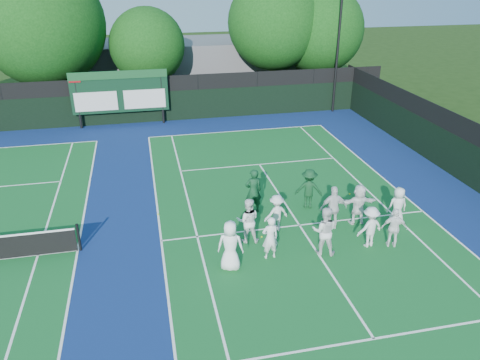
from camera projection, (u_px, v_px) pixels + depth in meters
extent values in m
plane|color=#19320D|center=(308.00, 238.00, 17.84)|extent=(120.00, 120.00, 0.00)
cube|color=navy|center=(147.00, 243.00, 17.56)|extent=(34.00, 32.00, 0.01)
cube|color=#135D25|center=(299.00, 225.00, 18.72)|extent=(10.97, 23.77, 0.00)
cube|color=white|center=(238.00, 131.00, 29.26)|extent=(10.97, 0.08, 0.00)
cube|color=white|center=(161.00, 241.00, 17.66)|extent=(0.08, 23.77, 0.00)
cube|color=white|center=(423.00, 211.00, 19.78)|extent=(0.08, 23.77, 0.00)
cube|color=white|center=(197.00, 237.00, 17.92)|extent=(0.08, 23.77, 0.00)
cube|color=white|center=(393.00, 214.00, 19.51)|extent=(0.08, 23.77, 0.00)
cube|color=white|center=(374.00, 339.00, 13.04)|extent=(8.23, 0.08, 0.00)
cube|color=white|center=(259.00, 164.00, 24.39)|extent=(8.23, 0.08, 0.00)
cube|color=white|center=(299.00, 225.00, 18.72)|extent=(0.08, 12.80, 0.00)
cube|color=white|center=(78.00, 250.00, 17.07)|extent=(0.08, 23.77, 0.00)
cube|color=white|center=(38.00, 255.00, 16.81)|extent=(0.08, 23.77, 0.00)
cube|color=black|center=(138.00, 108.00, 30.44)|extent=(34.00, 0.08, 2.00)
cube|color=black|center=(135.00, 85.00, 29.81)|extent=(34.00, 0.05, 1.00)
cylinder|color=black|center=(78.00, 101.00, 29.08)|extent=(0.16, 0.16, 3.50)
cylinder|color=black|center=(162.00, 97.00, 30.08)|extent=(0.16, 0.16, 3.50)
cube|color=black|center=(120.00, 92.00, 29.39)|extent=(6.00, 0.15, 2.60)
cube|color=#134420|center=(118.00, 75.00, 28.84)|extent=(6.00, 0.05, 0.50)
cube|color=silver|center=(96.00, 102.00, 29.22)|extent=(2.60, 0.04, 1.20)
cube|color=silver|center=(145.00, 99.00, 29.80)|extent=(2.60, 0.04, 1.20)
cube|color=maroon|center=(74.00, 78.00, 28.38)|extent=(0.70, 0.04, 0.50)
cube|color=slate|center=(185.00, 66.00, 37.89)|extent=(18.00, 6.00, 4.00)
cylinder|color=black|center=(339.00, 39.00, 31.11)|extent=(0.16, 0.16, 10.00)
cylinder|color=black|center=(79.00, 237.00, 16.87)|extent=(0.10, 0.10, 1.10)
cylinder|color=black|center=(54.00, 92.00, 32.27)|extent=(0.44, 0.44, 2.93)
sphere|color=#0D3B0F|center=(42.00, 24.00, 30.38)|extent=(8.10, 8.10, 8.10)
sphere|color=#0D3B0F|center=(54.00, 36.00, 31.10)|extent=(5.67, 5.67, 5.67)
cylinder|color=black|center=(151.00, 91.00, 33.65)|extent=(0.44, 0.44, 2.45)
sphere|color=#0D3B0F|center=(147.00, 46.00, 32.32)|extent=(5.19, 5.19, 5.19)
sphere|color=#0D3B0F|center=(156.00, 52.00, 32.92)|extent=(3.63, 3.63, 3.63)
cylinder|color=black|center=(272.00, 80.00, 35.25)|extent=(0.44, 0.44, 3.17)
sphere|color=#0D3B0F|center=(274.00, 23.00, 33.54)|extent=(6.68, 6.68, 6.68)
sphere|color=#0D3B0F|center=(281.00, 32.00, 34.20)|extent=(4.67, 4.67, 4.67)
cylinder|color=black|center=(317.00, 80.00, 36.03)|extent=(0.44, 0.44, 2.74)
sphere|color=#0D3B0F|center=(320.00, 29.00, 34.45)|extent=(6.39, 6.39, 6.39)
sphere|color=#0D3B0F|center=(326.00, 37.00, 35.10)|extent=(4.48, 4.48, 4.48)
sphere|color=#BDE01A|center=(262.00, 237.00, 17.88)|extent=(0.07, 0.07, 0.07)
sphere|color=#BDE01A|center=(350.00, 194.00, 21.23)|extent=(0.07, 0.07, 0.07)
sphere|color=#BDE01A|center=(158.00, 214.00, 19.48)|extent=(0.07, 0.07, 0.07)
sphere|color=#BDE01A|center=(369.00, 222.00, 18.91)|extent=(0.07, 0.07, 0.07)
imported|color=white|center=(230.00, 246.00, 15.70)|extent=(1.02, 0.81, 1.83)
imported|color=white|center=(270.00, 238.00, 16.34)|extent=(0.63, 0.44, 1.64)
imported|color=silver|center=(324.00, 231.00, 16.58)|extent=(1.09, 0.98, 1.84)
imported|color=silver|center=(370.00, 227.00, 17.05)|extent=(1.14, 0.81, 1.60)
imported|color=white|center=(394.00, 228.00, 17.03)|extent=(0.99, 0.67, 1.56)
imported|color=white|center=(248.00, 220.00, 17.31)|extent=(0.97, 0.82, 1.77)
imported|color=silver|center=(276.00, 213.00, 18.06)|extent=(1.09, 0.76, 1.53)
imported|color=silver|center=(333.00, 208.00, 18.16)|extent=(1.09, 0.50, 1.82)
imported|color=white|center=(358.00, 204.00, 18.55)|extent=(1.60, 0.60, 1.70)
imported|color=silver|center=(398.00, 206.00, 18.50)|extent=(0.81, 0.54, 1.61)
imported|color=#0F391E|center=(253.00, 191.00, 19.35)|extent=(0.75, 0.53, 1.95)
imported|color=#0F391C|center=(309.00, 189.00, 19.75)|extent=(1.30, 1.00, 1.77)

